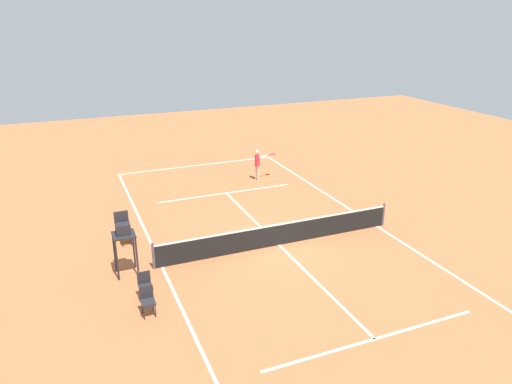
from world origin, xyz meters
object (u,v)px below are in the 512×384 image
at_px(umpire_chair, 123,234).
at_px(courtside_chair_mid, 125,232).
at_px(equipment_bag, 124,237).
at_px(tennis_ball, 276,191).
at_px(courtside_chair_near, 147,300).
at_px(courtside_chair_far, 145,285).
at_px(player_serving, 258,162).

relative_size(umpire_chair, courtside_chair_mid, 2.54).
bearing_deg(umpire_chair, equipment_bag, -95.61).
distance_m(tennis_ball, equipment_bag, 8.91).
xyz_separation_m(courtside_chair_near, courtside_chair_far, (-0.09, -0.93, 0.00)).
distance_m(courtside_chair_near, courtside_chair_far, 0.94).
xyz_separation_m(tennis_ball, umpire_chair, (8.71, 5.81, 1.57)).
bearing_deg(tennis_ball, equipment_bag, 19.04).
relative_size(tennis_ball, courtside_chair_mid, 0.07).
bearing_deg(courtside_chair_near, tennis_ball, -134.26).
height_order(tennis_ball, courtside_chair_mid, courtside_chair_mid).
distance_m(umpire_chair, equipment_bag, 3.26).
bearing_deg(courtside_chair_far, courtside_chair_near, 84.44).
bearing_deg(courtside_chair_far, courtside_chair_mid, -90.04).
bearing_deg(courtside_chair_mid, umpire_chair, 82.45).
xyz_separation_m(tennis_ball, equipment_bag, (8.42, 2.91, 0.12)).
bearing_deg(courtside_chair_mid, courtside_chair_far, 89.96).
height_order(courtside_chair_near, equipment_bag, courtside_chair_near).
xyz_separation_m(tennis_ball, courtside_chair_far, (8.38, 7.76, 0.50)).
bearing_deg(courtside_chair_near, courtside_chair_far, -95.56).
height_order(umpire_chair, courtside_chair_near, umpire_chair).
bearing_deg(player_serving, courtside_chair_near, -51.50).
bearing_deg(courtside_chair_mid, equipment_bag, -83.10).
distance_m(courtside_chair_far, equipment_bag, 4.87).
relative_size(courtside_chair_far, equipment_bag, 1.25).
bearing_deg(equipment_bag, courtside_chair_mid, 96.90).
distance_m(umpire_chair, courtside_chair_near, 3.08).
bearing_deg(umpire_chair, tennis_ball, -146.29).
relative_size(player_serving, equipment_bag, 2.36).
height_order(player_serving, courtside_chair_mid, player_serving).
bearing_deg(tennis_ball, courtside_chair_near, 45.74).
height_order(player_serving, equipment_bag, player_serving).
bearing_deg(equipment_bag, player_serving, -148.49).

